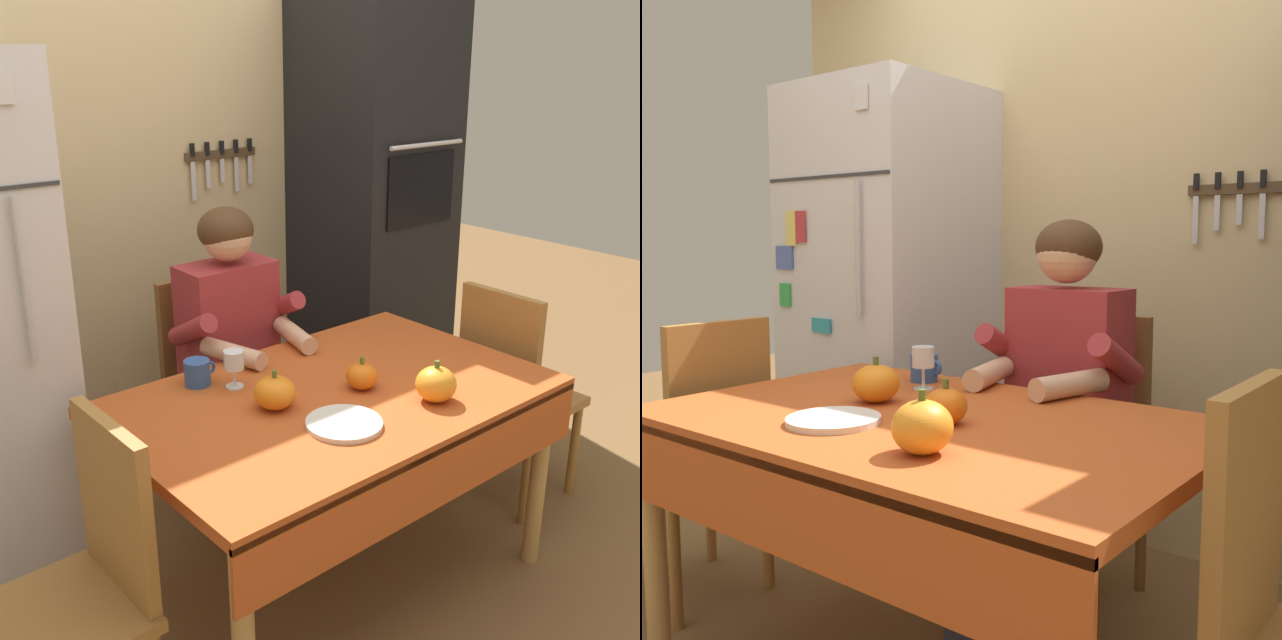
# 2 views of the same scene
# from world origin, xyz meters

# --- Properties ---
(back_wall_assembly) EXTENTS (3.70, 0.13, 2.60)m
(back_wall_assembly) POSITION_xyz_m (0.05, 1.35, 1.30)
(back_wall_assembly) COLOR #D1B784
(back_wall_assembly) RESTS_ON ground
(refrigerator) EXTENTS (0.68, 0.71, 1.80)m
(refrigerator) POSITION_xyz_m (-0.95, 0.96, 0.90)
(refrigerator) COLOR silver
(refrigerator) RESTS_ON ground
(dining_table) EXTENTS (1.40, 0.90, 0.74)m
(dining_table) POSITION_xyz_m (0.00, 0.08, 0.66)
(dining_table) COLOR tan
(dining_table) RESTS_ON ground
(chair_behind_person) EXTENTS (0.40, 0.40, 0.93)m
(chair_behind_person) POSITION_xyz_m (0.03, 0.87, 0.51)
(chair_behind_person) COLOR brown
(chair_behind_person) RESTS_ON ground
(seated_person) EXTENTS (0.47, 0.55, 1.25)m
(seated_person) POSITION_xyz_m (0.03, 0.68, 0.74)
(seated_person) COLOR #38384C
(seated_person) RESTS_ON ground
(chair_left_side) EXTENTS (0.40, 0.40, 0.93)m
(chair_left_side) POSITION_xyz_m (-0.90, 0.03, 0.51)
(chair_left_side) COLOR #9E6B33
(chair_left_side) RESTS_ON ground
(coffee_mug) EXTENTS (0.11, 0.09, 0.09)m
(coffee_mug) POSITION_xyz_m (-0.30, 0.43, 0.78)
(coffee_mug) COLOR #2D569E
(coffee_mug) RESTS_ON dining_table
(wine_glass) EXTENTS (0.07, 0.07, 0.13)m
(wine_glass) POSITION_xyz_m (-0.22, 0.34, 0.83)
(wine_glass) COLOR white
(wine_glass) RESTS_ON dining_table
(pumpkin_large) EXTENTS (0.13, 0.13, 0.13)m
(pumpkin_large) POSITION_xyz_m (-0.21, 0.13, 0.79)
(pumpkin_large) COLOR orange
(pumpkin_large) RESTS_ON dining_table
(pumpkin_medium) EXTENTS (0.13, 0.13, 0.14)m
(pumpkin_medium) POSITION_xyz_m (0.20, -0.16, 0.80)
(pumpkin_medium) COLOR orange
(pumpkin_medium) RESTS_ON dining_table
(pumpkin_small) EXTENTS (0.10, 0.10, 0.11)m
(pumpkin_small) POSITION_xyz_m (0.09, 0.06, 0.78)
(pumpkin_small) COLOR orange
(pumpkin_small) RESTS_ON dining_table
(serving_tray) EXTENTS (0.23, 0.23, 0.02)m
(serving_tray) POSITION_xyz_m (-0.13, -0.10, 0.75)
(serving_tray) COLOR silver
(serving_tray) RESTS_ON dining_table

